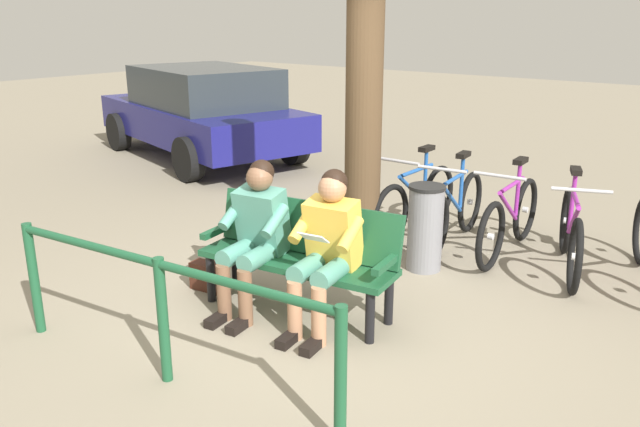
{
  "coord_description": "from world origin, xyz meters",
  "views": [
    {
      "loc": [
        -2.91,
        3.37,
        2.28
      ],
      "look_at": [
        0.14,
        -0.46,
        0.75
      ],
      "focal_mm": 36.06,
      "sensor_mm": 36.0,
      "label": 1
    }
  ],
  "objects_px": {
    "person_reading": "(327,243)",
    "bicycle_purple": "(454,211)",
    "handbag": "(208,276)",
    "bicycle_silver": "(416,202)",
    "person_companion": "(255,230)",
    "litter_bin": "(425,228)",
    "parked_car": "(202,110)",
    "bicycle_red": "(509,219)",
    "tree_trunk": "(364,78)",
    "bench": "(301,249)",
    "bicycle_blue": "(571,234)"
  },
  "relations": [
    {
      "from": "person_reading",
      "to": "bicycle_purple",
      "type": "bearing_deg",
      "value": -96.96
    },
    {
      "from": "handbag",
      "to": "bicycle_silver",
      "type": "bearing_deg",
      "value": -105.32
    },
    {
      "from": "person_companion",
      "to": "bicycle_silver",
      "type": "height_order",
      "value": "person_companion"
    },
    {
      "from": "litter_bin",
      "to": "parked_car",
      "type": "distance_m",
      "value": 5.65
    },
    {
      "from": "bicycle_red",
      "to": "litter_bin",
      "type": "bearing_deg",
      "value": -32.19
    },
    {
      "from": "person_companion",
      "to": "handbag",
      "type": "distance_m",
      "value": 0.79
    },
    {
      "from": "person_companion",
      "to": "bicycle_purple",
      "type": "bearing_deg",
      "value": -112.41
    },
    {
      "from": "tree_trunk",
      "to": "person_reading",
      "type": "bearing_deg",
      "value": 115.73
    },
    {
      "from": "bicycle_silver",
      "to": "parked_car",
      "type": "height_order",
      "value": "parked_car"
    },
    {
      "from": "person_companion",
      "to": "parked_car",
      "type": "xyz_separation_m",
      "value": [
        4.62,
        -3.56,
        0.11
      ]
    },
    {
      "from": "tree_trunk",
      "to": "parked_car",
      "type": "bearing_deg",
      "value": -23.54
    },
    {
      "from": "tree_trunk",
      "to": "bicycle_red",
      "type": "height_order",
      "value": "tree_trunk"
    },
    {
      "from": "person_companion",
      "to": "tree_trunk",
      "type": "distance_m",
      "value": 1.9
    },
    {
      "from": "bicycle_purple",
      "to": "bicycle_silver",
      "type": "height_order",
      "value": "same"
    },
    {
      "from": "tree_trunk",
      "to": "person_companion",
      "type": "bearing_deg",
      "value": 92.96
    },
    {
      "from": "person_reading",
      "to": "litter_bin",
      "type": "bearing_deg",
      "value": -99.68
    },
    {
      "from": "bench",
      "to": "person_reading",
      "type": "xyz_separation_m",
      "value": [
        -0.34,
        0.11,
        0.16
      ]
    },
    {
      "from": "person_reading",
      "to": "bicycle_silver",
      "type": "xyz_separation_m",
      "value": [
        0.56,
        -2.26,
        -0.31
      ]
    },
    {
      "from": "bench",
      "to": "bicycle_red",
      "type": "relative_size",
      "value": 0.99
    },
    {
      "from": "handbag",
      "to": "tree_trunk",
      "type": "xyz_separation_m",
      "value": [
        -0.49,
        -1.59,
        1.59
      ]
    },
    {
      "from": "handbag",
      "to": "parked_car",
      "type": "height_order",
      "value": "parked_car"
    },
    {
      "from": "person_reading",
      "to": "bicycle_red",
      "type": "distance_m",
      "value": 2.38
    },
    {
      "from": "person_companion",
      "to": "bicycle_red",
      "type": "height_order",
      "value": "person_companion"
    },
    {
      "from": "person_reading",
      "to": "parked_car",
      "type": "height_order",
      "value": "parked_car"
    },
    {
      "from": "bicycle_red",
      "to": "bicycle_silver",
      "type": "xyz_separation_m",
      "value": [
        1.02,
        0.05,
        0.0
      ]
    },
    {
      "from": "bench",
      "to": "person_reading",
      "type": "relative_size",
      "value": 1.38
    },
    {
      "from": "litter_bin",
      "to": "parked_car",
      "type": "bearing_deg",
      "value": -20.8
    },
    {
      "from": "bench",
      "to": "bicycle_purple",
      "type": "height_order",
      "value": "bicycle_purple"
    },
    {
      "from": "person_companion",
      "to": "bicycle_blue",
      "type": "relative_size",
      "value": 0.76
    },
    {
      "from": "bicycle_silver",
      "to": "bicycle_blue",
      "type": "bearing_deg",
      "value": 88.38
    },
    {
      "from": "parked_car",
      "to": "person_companion",
      "type": "bearing_deg",
      "value": 157.12
    },
    {
      "from": "bicycle_purple",
      "to": "litter_bin",
      "type": "bearing_deg",
      "value": 0.33
    },
    {
      "from": "tree_trunk",
      "to": "bicycle_purple",
      "type": "relative_size",
      "value": 2.04
    },
    {
      "from": "person_companion",
      "to": "tree_trunk",
      "type": "height_order",
      "value": "tree_trunk"
    },
    {
      "from": "person_companion",
      "to": "bicycle_silver",
      "type": "bearing_deg",
      "value": -101.05
    },
    {
      "from": "bicycle_blue",
      "to": "handbag",
      "type": "bearing_deg",
      "value": -66.28
    },
    {
      "from": "person_reading",
      "to": "bicycle_blue",
      "type": "xyz_separation_m",
      "value": [
        -1.08,
        -2.24,
        -0.31
      ]
    },
    {
      "from": "person_reading",
      "to": "bicycle_red",
      "type": "relative_size",
      "value": 0.71
    },
    {
      "from": "bicycle_red",
      "to": "bicycle_silver",
      "type": "relative_size",
      "value": 1.0
    },
    {
      "from": "bicycle_blue",
      "to": "parked_car",
      "type": "relative_size",
      "value": 0.35
    },
    {
      "from": "bench",
      "to": "tree_trunk",
      "type": "distance_m",
      "value": 1.86
    },
    {
      "from": "bicycle_purple",
      "to": "handbag",
      "type": "bearing_deg",
      "value": -32.75
    },
    {
      "from": "person_companion",
      "to": "bicycle_purple",
      "type": "distance_m",
      "value": 2.4
    },
    {
      "from": "handbag",
      "to": "parked_car",
      "type": "bearing_deg",
      "value": -41.41
    },
    {
      "from": "person_companion",
      "to": "bicycle_purple",
      "type": "xyz_separation_m",
      "value": [
        -0.54,
        -2.32,
        -0.3
      ]
    },
    {
      "from": "litter_bin",
      "to": "bicycle_red",
      "type": "xyz_separation_m",
      "value": [
        -0.45,
        -0.85,
        -0.04
      ]
    },
    {
      "from": "litter_bin",
      "to": "bicycle_silver",
      "type": "height_order",
      "value": "bicycle_silver"
    },
    {
      "from": "handbag",
      "to": "bicycle_silver",
      "type": "height_order",
      "value": "bicycle_silver"
    },
    {
      "from": "person_reading",
      "to": "tree_trunk",
      "type": "bearing_deg",
      "value": -73.5
    },
    {
      "from": "bicycle_blue",
      "to": "bicycle_red",
      "type": "distance_m",
      "value": 0.62
    }
  ]
}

